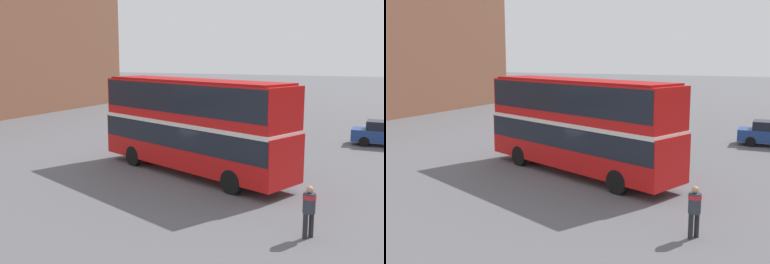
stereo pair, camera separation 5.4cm
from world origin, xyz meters
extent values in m
plane|color=#5B5B60|center=(0.00, 0.00, 0.00)|extent=(240.00, 240.00, 0.00)
cube|color=red|center=(-1.16, 0.62, 1.55)|extent=(11.54, 6.55, 2.17)
cube|color=red|center=(-1.16, 0.62, 3.65)|extent=(11.35, 6.42, 2.04)
cube|color=black|center=(-1.16, 0.62, 2.04)|extent=(11.44, 6.54, 1.07)
cube|color=black|center=(-1.16, 0.62, 3.90)|extent=(11.20, 6.38, 1.39)
cube|color=silver|center=(-1.16, 0.62, 2.67)|extent=(11.44, 6.53, 0.20)
cube|color=#A91111|center=(-1.16, 0.62, 4.72)|extent=(10.81, 6.07, 0.10)
cylinder|color=black|center=(2.65, 0.30, 0.54)|extent=(1.12, 0.68, 1.09)
cylinder|color=black|center=(1.82, -1.76, 0.54)|extent=(1.12, 0.68, 1.09)
cylinder|color=black|center=(-3.93, 2.93, 0.54)|extent=(1.12, 0.68, 1.09)
cylinder|color=black|center=(-4.76, 0.86, 0.54)|extent=(1.12, 0.68, 1.09)
cylinder|color=#232328|center=(5.63, -5.31, 0.43)|extent=(0.16, 0.16, 0.85)
cylinder|color=#232328|center=(5.79, -5.09, 0.43)|extent=(0.16, 0.16, 0.85)
cylinder|color=#2D333D|center=(5.71, -5.20, 1.19)|extent=(0.57, 0.57, 0.67)
cylinder|color=#B2232D|center=(5.71, -5.20, 1.41)|extent=(0.60, 0.60, 0.15)
sphere|color=tan|center=(5.71, -5.20, 1.65)|extent=(0.23, 0.23, 0.23)
cube|color=maroon|center=(-6.63, 17.17, 0.64)|extent=(4.36, 1.79, 0.73)
cube|color=black|center=(-6.46, 17.17, 1.26)|extent=(2.28, 1.59, 0.50)
cylinder|color=black|center=(-7.99, 16.42, 0.33)|extent=(0.66, 0.23, 0.65)
cylinder|color=black|center=(-7.96, 17.97, 0.33)|extent=(0.66, 0.23, 0.65)
cylinder|color=black|center=(-5.30, 16.38, 0.33)|extent=(0.66, 0.23, 0.65)
cylinder|color=black|center=(-5.27, 17.93, 0.33)|extent=(0.66, 0.23, 0.65)
cylinder|color=black|center=(6.28, 13.23, 0.33)|extent=(0.67, 0.22, 0.67)
cylinder|color=black|center=(6.27, 11.66, 0.33)|extent=(0.67, 0.22, 0.67)
cube|color=black|center=(-7.61, 9.81, 0.62)|extent=(4.63, 2.25, 0.68)
cube|color=black|center=(-7.43, 9.79, 1.22)|extent=(2.48, 1.82, 0.53)
cylinder|color=black|center=(-9.07, 9.19, 0.33)|extent=(0.69, 0.30, 0.67)
cylinder|color=black|center=(-8.89, 10.75, 0.33)|extent=(0.69, 0.30, 0.67)
cylinder|color=black|center=(-6.33, 8.87, 0.33)|extent=(0.69, 0.30, 0.67)
cylinder|color=black|center=(-6.14, 10.43, 0.33)|extent=(0.69, 0.30, 0.67)
camera|label=1|loc=(8.09, -19.49, 5.91)|focal=42.00mm
camera|label=2|loc=(8.14, -19.46, 5.91)|focal=42.00mm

